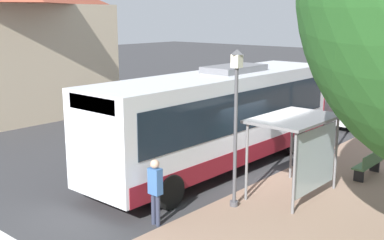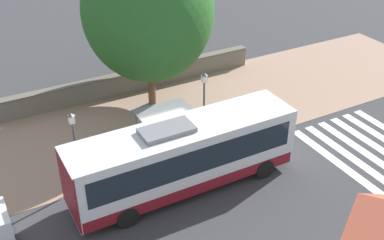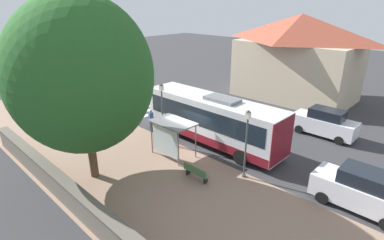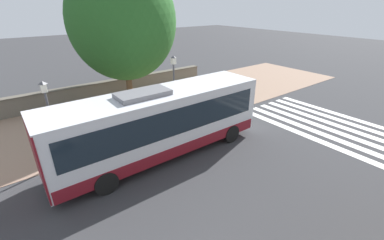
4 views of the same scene
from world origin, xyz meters
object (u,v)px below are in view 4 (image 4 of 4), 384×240
object	(u,v)px
bench	(86,129)
shade_tree	(123,21)
street_lamp_far	(174,86)
street_lamp_near	(51,117)
pedestrian	(211,106)
bus	(160,122)
bus_shelter	(140,98)

from	to	relation	value
bench	shade_tree	size ratio (longest dim) A/B	0.17
street_lamp_far	street_lamp_near	bearing A→B (deg)	-88.09
pedestrian	shade_tree	size ratio (longest dim) A/B	0.17
bench	shade_tree	xyz separation A→B (m)	(-3.80, 4.56, 5.50)
bus	pedestrian	bearing A→B (deg)	109.23
bus	shade_tree	distance (m)	9.38
pedestrian	street_lamp_near	size ratio (longest dim) A/B	0.42
pedestrian	bench	world-z (taller)	pedestrian
pedestrian	street_lamp_near	world-z (taller)	street_lamp_near
bus_shelter	street_lamp_far	world-z (taller)	street_lamp_far
street_lamp_far	shade_tree	world-z (taller)	shade_tree
bus_shelter	street_lamp_far	size ratio (longest dim) A/B	0.64
bench	street_lamp_far	distance (m)	5.73
pedestrian	bench	size ratio (longest dim) A/B	1.03
bus_shelter	bench	size ratio (longest dim) A/B	1.67
bus	street_lamp_near	world-z (taller)	street_lamp_near
bus_shelter	bench	bearing A→B (deg)	-107.68
bus_shelter	pedestrian	distance (m)	4.63
street_lamp_far	shade_tree	bearing A→B (deg)	-175.90
bus_shelter	shade_tree	size ratio (longest dim) A/B	0.28
bus	bus_shelter	world-z (taller)	bus
street_lamp_near	shade_tree	distance (m)	9.39
pedestrian	street_lamp_far	size ratio (longest dim) A/B	0.40
bench	street_lamp_far	world-z (taller)	street_lamp_far
street_lamp_far	shade_tree	xyz separation A→B (m)	(-5.68, -0.41, 3.36)
pedestrian	street_lamp_far	bearing A→B (deg)	-109.06
bus_shelter	shade_tree	world-z (taller)	shade_tree
bus	street_lamp_far	distance (m)	3.59
bus_shelter	pedestrian	xyz separation A→B (m)	(1.70, 4.19, -0.97)
street_lamp_near	street_lamp_far	distance (m)	6.81
bus_shelter	street_lamp_near	bearing A→B (deg)	-77.05
bus	pedestrian	xyz separation A→B (m)	(-1.67, 4.80, -0.81)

